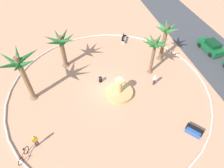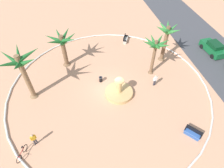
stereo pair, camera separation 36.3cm
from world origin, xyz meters
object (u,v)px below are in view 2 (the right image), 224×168
bench_west (125,40)px  parked_car_leftmost (213,48)px  palm_tree_near_fountain (63,44)px  palm_tree_by_curb (167,35)px  trash_bin (101,79)px  fountain (119,92)px  bicycle_red_frame (22,153)px  bench_east (192,134)px  person_cyclist_photo (155,80)px  person_cyclist_helmet (34,139)px  palm_tree_far_side (22,68)px  palm_tree_mid_plaza (155,47)px

bench_west → parked_car_leftmost: parked_car_leftmost is taller
palm_tree_near_fountain → palm_tree_by_curb: (1.59, 12.93, 0.49)m
bench_west → trash_bin: bearing=-33.6°
fountain → bicycle_red_frame: bearing=-62.3°
bench_east → fountain: bearing=-139.6°
fountain → person_cyclist_photo: fountain is taller
palm_tree_by_curb → trash_bin: 9.96m
palm_tree_by_curb → bench_east: (11.69, -1.61, -3.47)m
fountain → person_cyclist_helmet: fountain is taller
palm_tree_far_side → person_cyclist_photo: 14.59m
fountain → person_cyclist_photo: size_ratio=2.00×
person_cyclist_helmet → palm_tree_by_curb: bearing=120.0°
trash_bin → bicycle_red_frame: size_ratio=0.46×
fountain → palm_tree_by_curb: (-5.05, 7.27, 3.50)m
palm_tree_near_fountain → palm_tree_mid_plaza: (3.90, 10.52, 0.65)m
palm_tree_mid_plaza → person_cyclist_helmet: palm_tree_mid_plaza is taller
palm_tree_by_curb → bicycle_red_frame: 20.52m
palm_tree_far_side → bicycle_red_frame: (7.02, -0.50, -3.97)m
trash_bin → person_cyclist_helmet: (6.85, -7.31, 0.51)m
palm_tree_by_curb → palm_tree_mid_plaza: 3.34m
person_cyclist_photo → person_cyclist_helmet: bearing=-70.2°
bench_east → palm_tree_near_fountain: bearing=-139.6°
parked_car_leftmost → person_cyclist_photo: bearing=-66.7°
person_cyclist_helmet → parked_car_leftmost: parked_car_leftmost is taller
palm_tree_near_fountain → palm_tree_far_side: (4.93, -3.96, 1.03)m
bicycle_red_frame → palm_tree_mid_plaza: bearing=118.2°
bench_west → bicycle_red_frame: (15.60, -13.59, 0.04)m
fountain → palm_tree_mid_plaza: (-2.74, 4.87, 3.65)m
palm_tree_far_side → trash_bin: bearing=95.5°
palm_tree_by_curb → bench_west: (-5.25, -3.80, -3.47)m
palm_tree_far_side → person_cyclist_helmet: 7.03m
person_cyclist_photo → parked_car_leftmost: 11.49m
person_cyclist_photo → palm_tree_by_curb: bearing=148.7°
bench_east → parked_car_leftmost: size_ratio=0.38×
palm_tree_mid_plaza → person_cyclist_helmet: size_ratio=3.16×
person_cyclist_helmet → trash_bin: bearing=133.1°
bicycle_red_frame → person_cyclist_photo: person_cyclist_photo is taller
bench_east → bench_west: (-16.94, -2.18, 0.00)m
bench_west → trash_bin: bench_west is taller
parked_car_leftmost → bicycle_red_frame: bearing=-67.7°
bench_west → person_cyclist_helmet: bearing=-40.4°
fountain → parked_car_leftmost: bearing=108.5°
palm_tree_near_fountain → person_cyclist_photo: bearing=58.9°
bench_west → bicycle_red_frame: size_ratio=1.04×
palm_tree_by_curb → bicycle_red_frame: palm_tree_by_curb is taller
bench_west → palm_tree_near_fountain: bearing=-68.2°
palm_tree_mid_plaza → parked_car_leftmost: (-2.30, 10.20, -3.20)m
trash_bin → fountain: bearing=34.7°
bicycle_red_frame → person_cyclist_helmet: 1.52m
palm_tree_mid_plaza → palm_tree_far_side: bearing=-85.9°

